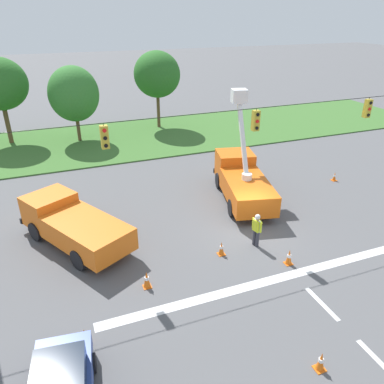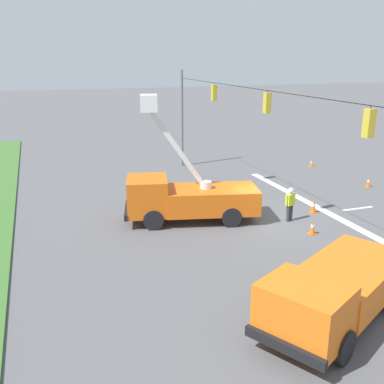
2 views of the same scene
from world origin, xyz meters
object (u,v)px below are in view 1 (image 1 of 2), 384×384
Objects in this scene: road_worker at (257,228)px; traffic_cone_lane_edge_b at (85,337)px; tree_east at (157,74)px; utility_truck_bucket_lift at (242,178)px; tree_centre at (74,94)px; traffic_cone_far_right at (289,257)px; traffic_cone_lane_edge_a at (147,279)px; traffic_cone_mid_left at (334,177)px; traffic_cone_foreground_left at (321,361)px; utility_truck_support_near at (73,224)px; traffic_cone_near_bucket at (221,248)px.

road_worker is 9.36m from traffic_cone_lane_edge_b.
tree_east is 17.34m from utility_truck_bucket_lift.
tree_east reaches higher than tree_centre.
traffic_cone_lane_edge_b is (-2.27, -23.60, -3.86)m from tree_centre.
traffic_cone_lane_edge_b is 0.94× the size of traffic_cone_far_right.
traffic_cone_lane_edge_a is (-7.36, -23.02, -4.78)m from tree_east.
traffic_cone_lane_edge_b is at bearing -141.81° from utility_truck_bucket_lift.
utility_truck_bucket_lift is at bearing -179.79° from traffic_cone_mid_left.
utility_truck_bucket_lift is at bearing 38.35° from traffic_cone_lane_edge_a.
utility_truck_bucket_lift is at bearing -61.59° from tree_centre.
tree_centre is 28.12m from traffic_cone_foreground_left.
utility_truck_bucket_lift is 1.03× the size of utility_truck_support_near.
traffic_cone_near_bucket is at bearing -177.21° from road_worker.
utility_truck_bucket_lift is 9.90m from traffic_cone_lane_edge_a.
traffic_cone_far_right is at bearing -34.68° from traffic_cone_near_bucket.
tree_east is 10.11× the size of traffic_cone_lane_edge_b.
traffic_cone_lane_edge_a is at bearing 173.16° from traffic_cone_far_right.
traffic_cone_mid_left is 0.79× the size of traffic_cone_far_right.
tree_centre reaches higher than utility_truck_support_near.
tree_centre is at bearing 91.48° from traffic_cone_lane_edge_a.
tree_centre is at bearing 118.41° from utility_truck_bucket_lift.
traffic_cone_lane_edge_b is (-17.84, -8.32, 0.07)m from traffic_cone_mid_left.
utility_truck_support_near is at bearing 149.29° from traffic_cone_far_right.
traffic_cone_lane_edge_b reaches higher than traffic_cone_mid_left.
traffic_cone_far_right is at bearing -91.84° from tree_east.
tree_centre is 8.52× the size of traffic_cone_far_right.
utility_truck_bucket_lift reaches higher than traffic_cone_lane_edge_a.
utility_truck_support_near is 17.64m from traffic_cone_mid_left.
tree_east is at bearing 11.42° from tree_centre.
road_worker reaches higher than traffic_cone_near_bucket.
tree_east is 1.06× the size of utility_truck_support_near.
traffic_cone_near_bucket is (4.53, -20.40, -3.87)m from tree_centre.
traffic_cone_near_bucket is at bearing 92.35° from traffic_cone_foreground_left.
utility_truck_bucket_lift is 12.65m from traffic_cone_foreground_left.
tree_centre is at bearing 135.54° from traffic_cone_mid_left.
traffic_cone_lane_edge_a is (2.54, -4.63, -0.71)m from utility_truck_support_near.
utility_truck_support_near is 3.90× the size of road_worker.
traffic_cone_foreground_left is at bearing -113.98° from traffic_cone_far_right.
traffic_cone_lane_edge_b is at bearing -92.39° from utility_truck_support_near.
utility_truck_bucket_lift is 5.33m from road_worker.
traffic_cone_foreground_left is 5.72m from traffic_cone_far_right.
utility_truck_support_near reaches higher than road_worker.
road_worker is at bearing 2.79° from traffic_cone_near_bucket.
traffic_cone_foreground_left is (-3.09, -29.03, -4.82)m from tree_east.
traffic_cone_foreground_left is 7.38m from traffic_cone_lane_edge_a.
traffic_cone_lane_edge_b is at bearing -154.99° from traffic_cone_mid_left.
tree_east is 10.32× the size of traffic_cone_near_bucket.
traffic_cone_lane_edge_b is 9.51m from traffic_cone_far_right.
traffic_cone_lane_edge_a is 3.57m from traffic_cone_lane_edge_b.
road_worker is 2.42× the size of traffic_cone_foreground_left.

